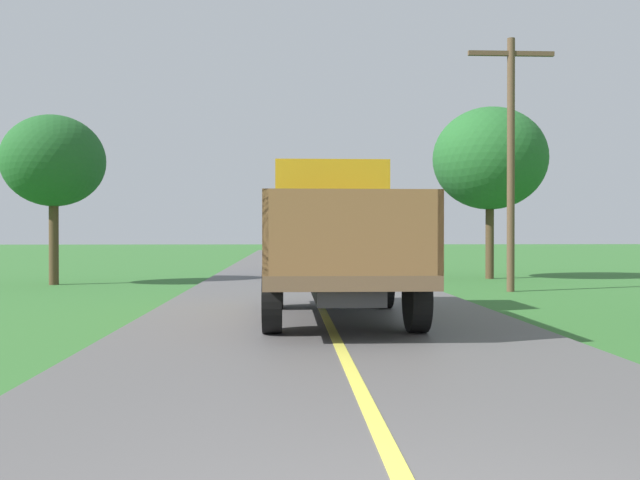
# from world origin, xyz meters

# --- Properties ---
(banana_truck_near) EXTENTS (2.38, 5.82, 2.80)m
(banana_truck_near) POSITION_xyz_m (0.17, 9.80, 1.47)
(banana_truck_near) COLOR #2D2D30
(banana_truck_near) RESTS_ON road_surface
(banana_truck_far) EXTENTS (2.38, 5.81, 2.80)m
(banana_truck_far) POSITION_xyz_m (0.19, 22.12, 1.47)
(banana_truck_far) COLOR #2D2D30
(banana_truck_far) RESTS_ON road_surface
(utility_pole_roadside) EXTENTS (2.27, 0.20, 6.64)m
(utility_pole_roadside) POSITION_xyz_m (5.20, 15.33, 3.64)
(utility_pole_roadside) COLOR brown
(utility_pole_roadside) RESTS_ON ground
(roadside_tree_near_left) EXTENTS (3.02, 3.02, 5.06)m
(roadside_tree_near_left) POSITION_xyz_m (-7.61, 18.42, 3.68)
(roadside_tree_near_left) COLOR #4C3823
(roadside_tree_near_left) RESTS_ON ground
(roadside_tree_far_left) EXTENTS (3.84, 3.84, 5.80)m
(roadside_tree_far_left) POSITION_xyz_m (6.20, 20.56, 4.06)
(roadside_tree_far_left) COLOR #4C3823
(roadside_tree_far_left) RESTS_ON ground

